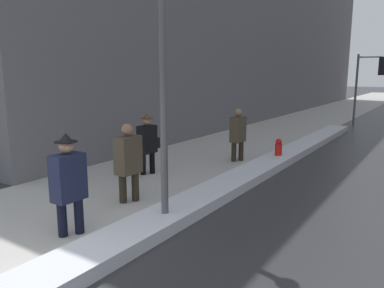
{
  "coord_description": "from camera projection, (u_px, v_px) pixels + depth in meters",
  "views": [
    {
      "loc": [
        3.97,
        -2.62,
        2.54
      ],
      "look_at": [
        -0.4,
        4.0,
        1.05
      ],
      "focal_mm": 35.0,
      "sensor_mm": 36.0,
      "label": 1
    }
  ],
  "objects": [
    {
      "name": "snow_bank_curb",
      "position": [
        269.0,
        164.0,
        10.28
      ],
      "size": [
        0.8,
        16.86,
        0.21
      ],
      "color": "silver",
      "rests_on": "ground"
    },
    {
      "name": "ground_plane",
      "position": [
        46.0,
        276.0,
        4.77
      ],
      "size": [
        160.0,
        160.0,
        0.0
      ],
      "primitive_type": "plane",
      "color": "#2D2D30"
    },
    {
      "name": "fire_hydrant",
      "position": [
        278.0,
        151.0,
        10.85
      ],
      "size": [
        0.2,
        0.2,
        0.7
      ],
      "color": "red",
      "rests_on": "ground"
    },
    {
      "name": "lamp_post",
      "position": [
        163.0,
        47.0,
        5.87
      ],
      "size": [
        0.28,
        0.28,
        4.95
      ],
      "color": "#515156",
      "rests_on": "ground"
    },
    {
      "name": "pedestrian_with_shoulder_bag",
      "position": [
        147.0,
        141.0,
        9.47
      ],
      "size": [
        0.34,
        0.7,
        1.58
      ],
      "rotation": [
        0.0,
        0.0,
        -1.59
      ],
      "color": "black",
      "rests_on": "ground"
    },
    {
      "name": "sidewalk_slab",
      "position": [
        289.0,
        127.0,
        18.16
      ],
      "size": [
        4.0,
        80.0,
        0.01
      ],
      "color": "#B2AFA8",
      "rests_on": "ground"
    },
    {
      "name": "pedestrian_in_glasses",
      "position": [
        129.0,
        159.0,
        7.38
      ],
      "size": [
        0.31,
        0.73,
        1.59
      ],
      "rotation": [
        0.0,
        0.0,
        -1.59
      ],
      "color": "#2A241B",
      "rests_on": "ground"
    },
    {
      "name": "pedestrian_nearside",
      "position": [
        238.0,
        132.0,
        10.89
      ],
      "size": [
        0.3,
        0.51,
        1.56
      ],
      "rotation": [
        0.0,
        0.0,
        -1.59
      ],
      "color": "#2A241B",
      "rests_on": "ground"
    },
    {
      "name": "building_facade_left",
      "position": [
        244.0,
        14.0,
        23.8
      ],
      "size": [
        6.0,
        36.0,
        12.59
      ],
      "color": "slate",
      "rests_on": "ground"
    },
    {
      "name": "pedestrian_in_fedora",
      "position": [
        68.0,
        181.0,
        5.82
      ],
      "size": [
        0.35,
        0.51,
        1.66
      ],
      "rotation": [
        0.0,
        0.0,
        -1.59
      ],
      "color": "black",
      "rests_on": "ground"
    },
    {
      "name": "traffic_light_near",
      "position": [
        372.0,
        74.0,
        18.84
      ],
      "size": [
        1.31,
        0.43,
        3.53
      ],
      "rotation": [
        0.0,
        0.0,
        0.14
      ],
      "color": "#515156",
      "rests_on": "ground"
    }
  ]
}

